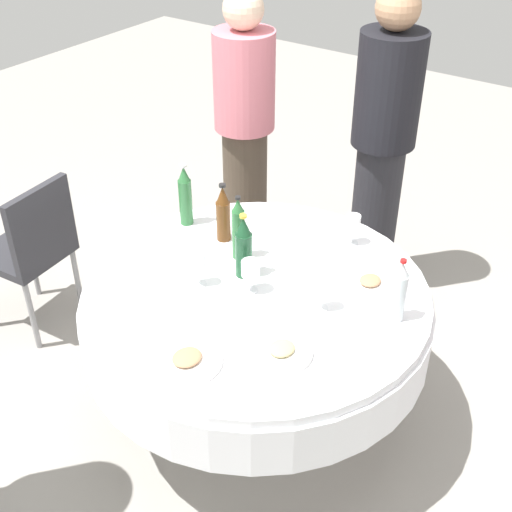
% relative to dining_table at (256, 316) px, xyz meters
% --- Properties ---
extents(ground_plane, '(10.00, 10.00, 0.00)m').
position_rel_dining_table_xyz_m(ground_plane, '(0.00, 0.00, -0.59)').
color(ground_plane, gray).
extents(dining_table, '(1.47, 1.47, 0.74)m').
position_rel_dining_table_xyz_m(dining_table, '(0.00, 0.00, 0.00)').
color(dining_table, white).
rests_on(dining_table, ground_plane).
extents(bottle_green_rear, '(0.06, 0.06, 0.30)m').
position_rel_dining_table_xyz_m(bottle_green_rear, '(-0.15, -0.20, 0.29)').
color(bottle_green_rear, '#2D6B38').
rests_on(bottle_green_rear, dining_table).
extents(bottle_dark_green_east, '(0.07, 0.07, 0.29)m').
position_rel_dining_table_xyz_m(bottle_dark_green_east, '(-0.05, -0.10, 0.28)').
color(bottle_dark_green_east, '#194728').
rests_on(bottle_dark_green_east, dining_table).
extents(bottle_green_right, '(0.06, 0.06, 0.31)m').
position_rel_dining_table_xyz_m(bottle_green_right, '(-0.24, -0.57, 0.29)').
color(bottle_green_right, '#2D6B38').
rests_on(bottle_green_right, dining_table).
extents(bottle_clear_inner, '(0.06, 0.06, 0.28)m').
position_rel_dining_table_xyz_m(bottle_clear_inner, '(-0.16, 0.55, 0.28)').
color(bottle_clear_inner, silver).
rests_on(bottle_clear_inner, dining_table).
extents(bottle_brown_mid, '(0.06, 0.06, 0.28)m').
position_rel_dining_table_xyz_m(bottle_brown_mid, '(-0.22, -0.34, 0.28)').
color(bottle_brown_mid, '#593314').
rests_on(bottle_brown_mid, dining_table).
extents(wine_glass_inner, '(0.06, 0.06, 0.16)m').
position_rel_dining_table_xyz_m(wine_glass_inner, '(-0.04, 0.29, 0.26)').
color(wine_glass_inner, white).
rests_on(wine_glass_inner, dining_table).
extents(wine_glass_mid, '(0.06, 0.06, 0.15)m').
position_rel_dining_table_xyz_m(wine_glass_mid, '(-0.53, 0.16, 0.24)').
color(wine_glass_mid, white).
rests_on(wine_glass_mid, dining_table).
extents(wine_glass_near, '(0.06, 0.06, 0.15)m').
position_rel_dining_table_xyz_m(wine_glass_near, '(0.11, -0.21, 0.25)').
color(wine_glass_near, white).
rests_on(wine_glass_near, dining_table).
extents(wine_glass_left, '(0.08, 0.08, 0.14)m').
position_rel_dining_table_xyz_m(wine_glass_left, '(0.02, -0.01, 0.25)').
color(wine_glass_left, white).
rests_on(wine_glass_left, dining_table).
extents(plate_front, '(0.23, 0.23, 0.04)m').
position_rel_dining_table_xyz_m(plate_front, '(0.27, 0.30, 0.16)').
color(plate_front, white).
rests_on(plate_front, dining_table).
extents(plate_west, '(0.21, 0.21, 0.04)m').
position_rel_dining_table_xyz_m(plate_west, '(-0.29, 0.37, 0.16)').
color(plate_west, white).
rests_on(plate_west, dining_table).
extents(plate_outer, '(0.25, 0.25, 0.04)m').
position_rel_dining_table_xyz_m(plate_outer, '(0.50, 0.05, 0.16)').
color(plate_outer, white).
rests_on(plate_outer, dining_table).
extents(knife_east, '(0.03, 0.18, 0.00)m').
position_rel_dining_table_xyz_m(knife_east, '(0.32, -0.17, 0.15)').
color(knife_east, silver).
rests_on(knife_east, dining_table).
extents(person_rear, '(0.34, 0.34, 1.71)m').
position_rel_dining_table_xyz_m(person_rear, '(-1.25, -0.06, 0.31)').
color(person_rear, '#26262B').
rests_on(person_rear, ground_plane).
extents(person_inner, '(0.34, 0.34, 1.63)m').
position_rel_dining_table_xyz_m(person_inner, '(-1.05, -0.82, 0.26)').
color(person_inner, '#4C3F33').
rests_on(person_inner, ground_plane).
extents(chair_near, '(0.43, 0.43, 0.87)m').
position_rel_dining_table_xyz_m(chair_near, '(0.12, -1.32, -0.08)').
color(chair_near, '#2D2D33').
rests_on(chair_near, ground_plane).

